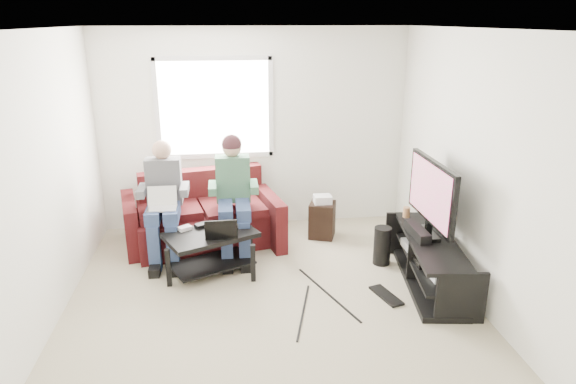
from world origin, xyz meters
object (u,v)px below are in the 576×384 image
at_px(sofa, 202,219).
at_px(coffee_table, 211,243).
at_px(subwoofer, 382,246).
at_px(tv, 431,194).
at_px(end_table, 322,218).
at_px(tv_stand, 429,264).

relative_size(sofa, coffee_table, 1.86).
bearing_deg(coffee_table, subwoofer, -0.81).
bearing_deg(subwoofer, tv, -50.49).
xyz_separation_m(tv, end_table, (-0.88, 1.27, -0.72)).
relative_size(tv_stand, end_table, 2.88).
xyz_separation_m(coffee_table, tv, (2.28, -0.45, 0.63)).
height_order(tv, subwoofer, tv).
height_order(coffee_table, end_table, end_table).
height_order(sofa, tv, tv).
relative_size(subwoofer, end_table, 0.79).
height_order(sofa, end_table, sofa).
distance_m(sofa, tv, 2.80).
bearing_deg(end_table, subwoofer, -57.73).
height_order(sofa, coffee_table, sofa).
relative_size(sofa, end_table, 3.65).
xyz_separation_m(coffee_table, subwoofer, (1.93, -0.03, -0.13)).
relative_size(tv_stand, subwoofer, 3.63).
bearing_deg(tv_stand, tv, 91.47).
distance_m(tv_stand, subwoofer, 0.63).
relative_size(sofa, tv_stand, 1.27).
bearing_deg(subwoofer, sofa, 157.70).
distance_m(sofa, tv_stand, 2.77).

